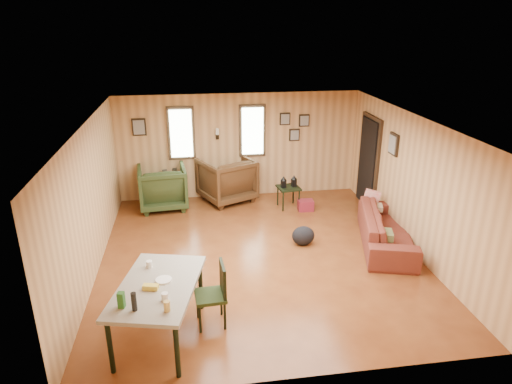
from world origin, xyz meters
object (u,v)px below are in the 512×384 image
recliner_green (163,185)px  end_table (171,182)px  dining_table (157,290)px  recliner_brown (227,177)px  sofa (387,224)px  side_table (289,186)px

recliner_green → end_table: recliner_green is taller
end_table → dining_table: size_ratio=0.44×
recliner_brown → end_table: 1.29m
sofa → end_table: (-3.98, 2.87, -0.00)m
recliner_brown → end_table: size_ratio=1.44×
recliner_brown → dining_table: recliner_brown is taller
recliner_brown → side_table: 1.45m
recliner_brown → side_table: size_ratio=1.50×
dining_table → recliner_brown: bearing=88.2°
dining_table → side_table: bearing=71.1°
sofa → recliner_green: (-4.14, 2.43, 0.09)m
recliner_green → dining_table: bearing=86.4°
end_table → dining_table: bearing=-90.3°
end_table → recliner_green: bearing=-110.1°
sofa → dining_table: 4.52m
recliner_green → side_table: recliner_green is taller
sofa → end_table: size_ratio=2.84×
end_table → side_table: bearing=-18.3°
end_table → dining_table: dining_table is taller
sofa → recliner_green: 4.80m
recliner_green → end_table: 0.48m
recliner_green → side_table: (2.74, -0.41, -0.02)m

